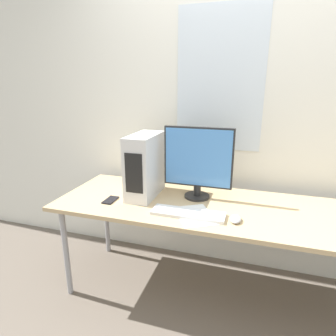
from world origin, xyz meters
name	(u,v)px	position (x,y,z in m)	size (l,w,h in m)	color
wall_back	(253,104)	(0.00, 0.87, 1.35)	(8.00, 0.07, 2.70)	silver
desk	(243,215)	(0.00, 0.37, 0.67)	(2.53, 0.74, 0.72)	tan
pc_tower	(145,166)	(-0.70, 0.41, 0.94)	(0.17, 0.39, 0.45)	silver
monitor_main	(198,161)	(-0.33, 0.47, 0.98)	(0.48, 0.18, 0.51)	black
keyboard	(188,213)	(-0.32, 0.18, 0.73)	(0.45, 0.14, 0.02)	silver
mouse	(235,219)	(-0.03, 0.18, 0.73)	(0.07, 0.11, 0.03)	#B2B2B7
cell_phone	(110,200)	(-0.89, 0.23, 0.72)	(0.07, 0.13, 0.01)	black
paper_sheet_front	(195,215)	(-0.28, 0.18, 0.72)	(0.33, 0.36, 0.00)	white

